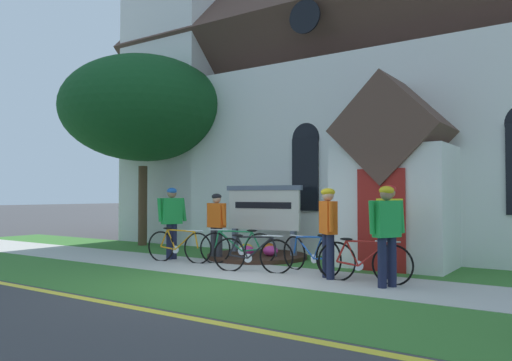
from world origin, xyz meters
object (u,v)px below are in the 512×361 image
cyclist_in_green_jersey (387,228)px  yard_deciduous_tree (143,109)px  cyclist_in_orange_jersey (217,222)px  cyclist_in_yellow_jersey (328,225)px  bicycle_yellow (179,246)px  bicycle_white (364,262)px  church_sign (263,210)px  cyclist_in_blue_jersey (389,224)px  cyclist_in_white_jersey (172,217)px  bicycle_black (238,247)px  bicycle_red (252,254)px  bicycle_green (311,254)px

cyclist_in_green_jersey → yard_deciduous_tree: size_ratio=0.29×
cyclist_in_orange_jersey → cyclist_in_yellow_jersey: cyclist_in_yellow_jersey is taller
bicycle_yellow → bicycle_white: (4.57, -0.12, -0.00)m
church_sign → yard_deciduous_tree: (-4.73, 0.36, 3.05)m
church_sign → bicycle_white: church_sign is taller
bicycle_white → cyclist_in_orange_jersey: 4.16m
cyclist_in_blue_jersey → yard_deciduous_tree: size_ratio=0.30×
bicycle_white → cyclist_in_yellow_jersey: size_ratio=1.02×
cyclist_in_green_jersey → cyclist_in_white_jersey: size_ratio=0.99×
bicycle_white → cyclist_in_green_jersey: cyclist_in_green_jersey is taller
bicycle_black → cyclist_in_blue_jersey: cyclist_in_blue_jersey is taller
cyclist_in_green_jersey → bicycle_white: bearing=154.9°
bicycle_red → bicycle_green: (1.00, 0.62, 0.01)m
bicycle_yellow → cyclist_in_orange_jersey: 1.06m
church_sign → cyclist_in_blue_jersey: 4.02m
bicycle_yellow → bicycle_black: 1.41m
bicycle_white → cyclist_in_orange_jersey: cyclist_in_orange_jersey is taller
bicycle_red → cyclist_in_white_jersey: 2.87m
cyclist_in_green_jersey → cyclist_in_yellow_jersey: cyclist_in_green_jersey is taller
church_sign → cyclist_in_green_jersey: bearing=-29.5°
cyclist_in_yellow_jersey → yard_deciduous_tree: yard_deciduous_tree is taller
church_sign → cyclist_in_blue_jersey: (3.75, -1.44, -0.16)m
bicycle_green → cyclist_in_orange_jersey: 2.81m
bicycle_black → bicycle_green: 1.97m
bicycle_white → cyclist_in_yellow_jersey: 0.93m
bicycle_black → cyclist_in_orange_jersey: size_ratio=1.04×
bicycle_black → cyclist_in_yellow_jersey: (2.57, -0.66, 0.62)m
bicycle_green → bicycle_black: bearing=174.6°
bicycle_yellow → cyclist_in_green_jersey: (5.09, -0.36, 0.63)m
cyclist_in_green_jersey → church_sign: bearing=150.5°
cyclist_in_blue_jersey → cyclist_in_orange_jersey: bearing=176.3°
cyclist_in_green_jersey → cyclist_in_orange_jersey: bearing=166.5°
bicycle_green → yard_deciduous_tree: (-6.89, 1.90, 3.87)m
cyclist_in_green_jersey → bicycle_black: bearing=166.6°
bicycle_black → cyclist_in_white_jersey: (-1.79, -0.27, 0.65)m
bicycle_yellow → cyclist_in_blue_jersey: size_ratio=0.98×
church_sign → bicycle_white: (3.47, -2.01, -0.81)m
church_sign → cyclist_in_white_jersey: (-1.59, -1.63, -0.16)m
cyclist_in_white_jersey → bicycle_green: bearing=1.3°
bicycle_black → cyclist_in_green_jersey: 3.94m
bicycle_green → cyclist_in_green_jersey: (1.82, -0.72, 0.64)m
bicycle_green → cyclist_in_yellow_jersey: bearing=-37.4°
church_sign → bicycle_black: (0.20, -1.35, -0.81)m
cyclist_in_yellow_jersey → church_sign: bearing=144.1°
bicycle_white → cyclist_in_white_jersey: 5.11m
bicycle_yellow → bicycle_green: bicycle_yellow is taller
cyclist_in_green_jersey → cyclist_in_yellow_jersey: 1.24m
cyclist_in_blue_jersey → bicycle_black: bearing=178.6°
bicycle_yellow → church_sign: bearing=59.7°
cyclist_in_white_jersey → cyclist_in_blue_jersey: bearing=2.0°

